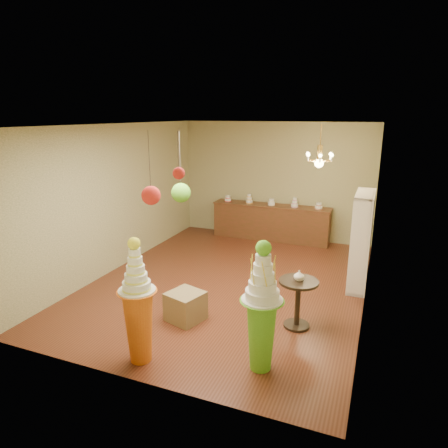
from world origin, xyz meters
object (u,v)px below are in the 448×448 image
at_px(pedestal_green, 262,318).
at_px(pedestal_orange, 139,315).
at_px(sideboard, 271,222).
at_px(round_table, 298,297).

height_order(pedestal_green, pedestal_orange, pedestal_green).
bearing_deg(pedestal_orange, pedestal_green, 15.42).
relative_size(sideboard, round_table, 3.95).
height_order(sideboard, round_table, sideboard).
relative_size(pedestal_green, sideboard, 0.57).
distance_m(pedestal_orange, round_table, 2.41).
xyz_separation_m(pedestal_green, sideboard, (-1.35, 5.40, -0.24)).
bearing_deg(pedestal_orange, round_table, 42.94).
bearing_deg(sideboard, pedestal_green, -75.92).
bearing_deg(round_table, pedestal_orange, -137.06).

